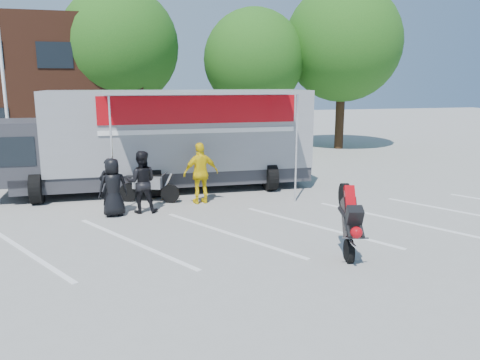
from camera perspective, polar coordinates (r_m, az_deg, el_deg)
name	(u,v)px	position (r m, az deg, el deg)	size (l,w,h in m)	color
ground	(231,248)	(10.97, -1.08, -8.24)	(100.00, 100.00, 0.00)	gray
parking_bay_lines	(222,234)	(11.89, -2.25, -6.61)	(18.00, 5.00, 0.01)	white
flagpole	(7,47)	(20.40, -26.49, 14.26)	(1.61, 0.12, 8.00)	white
tree_left	(120,47)	(26.07, -14.45, 15.45)	(6.12, 6.12, 8.64)	#382314
tree_mid	(254,60)	(26.12, 1.70, 14.43)	(5.44, 5.44, 7.68)	#382314
tree_right	(343,43)	(27.58, 12.44, 15.97)	(6.46, 6.46, 9.12)	#382314
transporter_truck	(168,189)	(16.97, -8.74, -1.12)	(10.98, 5.29, 3.49)	gray
parked_motorcycle	(150,202)	(15.27, -10.97, -2.66)	(0.67, 2.00, 1.05)	silver
stunt_bike_rider	(343,252)	(10.95, 12.41, -8.58)	(0.71, 1.50, 1.77)	black
spectator_leather_a	(113,187)	(13.76, -15.21, -0.87)	(0.82, 0.53, 1.68)	black
spectator_leather_b	(110,187)	(13.94, -15.60, -0.77)	(0.60, 0.40, 1.65)	black
spectator_leather_c	(141,182)	(13.93, -11.92, -0.24)	(0.89, 0.69, 1.83)	black
spectator_hivis	(201,173)	(14.71, -4.79, 0.83)	(1.13, 0.47, 1.93)	yellow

